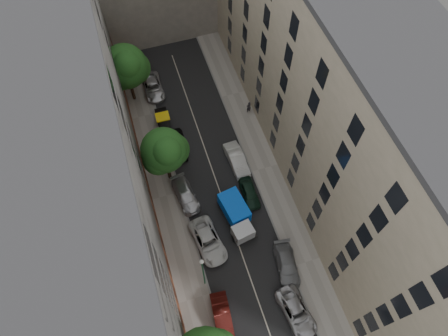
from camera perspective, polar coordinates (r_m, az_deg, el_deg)
name	(u,v)px	position (r m, az deg, el deg)	size (l,w,h in m)	color
ground	(217,182)	(42.80, -1.07, -2.03)	(120.00, 120.00, 0.00)	#4C4C49
road_surface	(217,182)	(42.79, -1.07, -2.02)	(8.00, 44.00, 0.02)	black
sidewalk_left	(167,196)	(42.39, -8.21, -3.96)	(3.00, 44.00, 0.15)	gray
sidewalk_right	(265,168)	(43.76, 5.82, -0.04)	(3.00, 44.00, 0.15)	gray
building_left	(86,160)	(34.35, -19.18, 1.03)	(8.00, 44.00, 20.00)	#474543
building_right	(332,97)	(37.63, 15.13, 9.80)	(8.00, 44.00, 20.00)	#B3A38B
tarp_truck	(237,215)	(39.71, 1.80, -6.76)	(2.79, 5.42, 2.38)	black
car_left_1	(222,317)	(37.56, -0.25, -20.48)	(1.49, 4.29, 1.41)	#4B120F
car_left_2	(208,241)	(39.36, -2.29, -10.39)	(2.40, 5.21, 1.45)	silver
car_left_3	(186,195)	(41.52, -5.51, -3.87)	(1.87, 4.61, 1.34)	#B4B4B9
car_left_4	(178,145)	(44.66, -6.58, 3.28)	(1.71, 4.25, 1.45)	black
car_left_5	(164,122)	(46.78, -8.62, 6.48)	(1.39, 4.00, 1.32)	black
car_left_6	(153,87)	(50.37, -10.11, 11.34)	(2.24, 4.86, 1.35)	silver
car_right_0	(296,312)	(38.22, 10.28, -19.57)	(2.21, 4.79, 1.33)	#B2B1B6
car_right_1	(287,265)	(39.10, 8.95, -13.50)	(1.88, 4.61, 1.34)	slate
car_right_2	(250,193)	(41.55, 3.67, -3.58)	(1.53, 3.80, 1.29)	black
car_right_3	(237,160)	(43.34, 1.83, 1.21)	(1.59, 4.56, 1.50)	silver
tree_mid	(165,152)	(38.84, -8.41, 2.31)	(4.86, 4.51, 7.75)	#382619
tree_far	(126,68)	(46.51, -13.77, 13.72)	(5.26, 4.99, 7.92)	#382619
lamp_post	(203,271)	(34.77, -3.02, -14.42)	(0.36, 0.36, 6.81)	#1C623A
pedestrian	(249,107)	(47.30, 3.56, 8.69)	(0.61, 0.40, 1.67)	black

